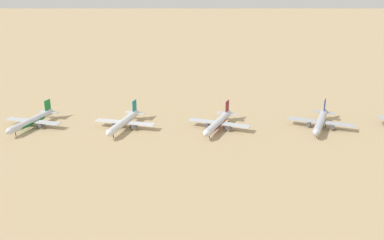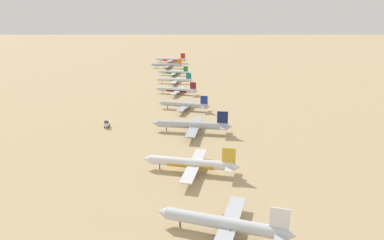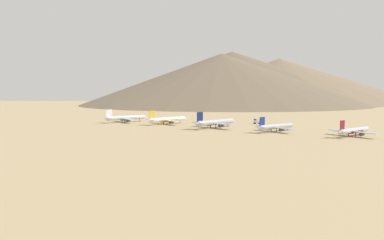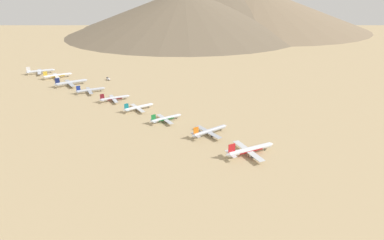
# 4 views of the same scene
# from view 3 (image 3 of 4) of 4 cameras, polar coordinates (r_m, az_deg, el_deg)

# --- Properties ---
(ground_plane) EXTENTS (2096.43, 2096.43, 0.00)m
(ground_plane) POSITION_cam_3_polar(r_m,az_deg,el_deg) (211.42, 25.81, -2.53)
(ground_plane) COLOR tan
(parked_jet_4) EXTENTS (34.12, 27.94, 9.89)m
(parked_jet_4) POSITION_cam_3_polar(r_m,az_deg,el_deg) (210.70, 26.21, -1.67)
(parked_jet_4) COLOR silver
(parked_jet_4) RESTS_ON ground
(parked_jet_5) EXTENTS (34.65, 28.40, 10.06)m
(parked_jet_5) POSITION_cam_3_polar(r_m,az_deg,el_deg) (217.75, 14.29, -1.11)
(parked_jet_5) COLOR #B2B7C1
(parked_jet_5) RESTS_ON ground
(parked_jet_6) EXTENTS (41.68, 33.88, 12.02)m
(parked_jet_6) POSITION_cam_3_polar(r_m,az_deg,el_deg) (234.06, 4.01, -0.41)
(parked_jet_6) COLOR #B2B7C1
(parked_jet_6) RESTS_ON ground
(parked_jet_7) EXTENTS (38.72, 31.58, 11.17)m
(parked_jet_7) POSITION_cam_3_polar(r_m,az_deg,el_deg) (262.88, -4.29, 0.08)
(parked_jet_7) COLOR white
(parked_jet_7) RESTS_ON ground
(parked_jet_8) EXTENTS (38.79, 31.83, 11.28)m
(parked_jet_8) POSITION_cam_3_polar(r_m,az_deg,el_deg) (284.83, -11.48, 0.38)
(parked_jet_8) COLOR silver
(parked_jet_8) RESTS_ON ground
(service_truck) EXTENTS (3.85, 5.61, 3.90)m
(service_truck) POSITION_cam_3_polar(r_m,az_deg,el_deg) (269.88, 11.16, -0.22)
(service_truck) COLOR silver
(service_truck) RESTS_ON ground
(desert_hill_0) EXTENTS (637.41, 637.41, 120.07)m
(desert_hill_0) POSITION_cam_3_polar(r_m,az_deg,el_deg) (940.67, 10.21, 6.82)
(desert_hill_0) COLOR #8C775B
(desert_hill_0) RESTS_ON ground
(desert_hill_1) EXTENTS (758.06, 758.06, 135.22)m
(desert_hill_1) POSITION_cam_3_polar(r_m,az_deg,el_deg) (903.32, 6.96, 7.43)
(desert_hill_1) COLOR #70604C
(desert_hill_1) RESTS_ON ground
(desert_hill_2) EXTENTS (592.71, 592.71, 109.02)m
(desert_hill_2) POSITION_cam_3_polar(r_m,az_deg,el_deg) (719.53, 5.15, 7.09)
(desert_hill_2) COLOR #70604C
(desert_hill_2) RESTS_ON ground
(desert_hill_3) EXTENTS (655.83, 655.83, 115.11)m
(desert_hill_3) POSITION_cam_3_polar(r_m,az_deg,el_deg) (911.74, 14.91, 6.65)
(desert_hill_3) COLOR #847056
(desert_hill_3) RESTS_ON ground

